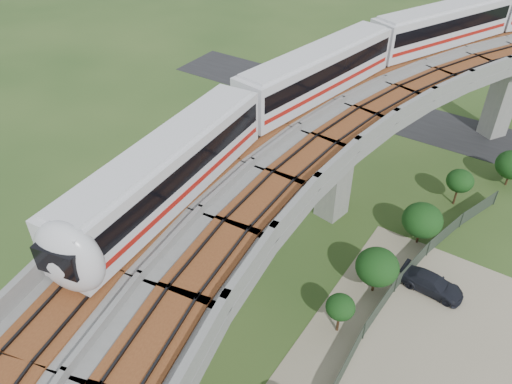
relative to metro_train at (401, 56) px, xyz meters
The scene contains 10 objects.
ground 20.71m from the metro_train, 99.19° to the right, with size 160.00×160.00×0.00m, color #2B481D.
asphalt_road 18.49m from the metro_train, 101.10° to the left, with size 60.00×8.00×0.03m, color #232326.
viaduct 16.81m from the metro_train, 85.89° to the right, with size 19.58×73.98×11.40m.
metro_train is the anchor object (origin of this frame).
fence 21.32m from the metro_train, 66.67° to the right, with size 3.87×38.73×1.50m.
tree_1 11.93m from the metro_train, ahead, with size 2.28×2.28×3.42m.
tree_2 12.76m from the metro_train, 44.63° to the right, with size 3.10×3.10×3.63m.
tree_3 16.44m from the metro_train, 68.92° to the right, with size 3.01×3.01×3.68m.
tree_4 19.94m from the metro_train, 76.14° to the right, with size 1.90×1.90×3.13m.
car_dark 17.31m from the metro_train, 50.70° to the right, with size 1.82×4.47×1.30m, color black.
Camera 1 is at (13.82, -20.52, 27.13)m, focal length 35.00 mm.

